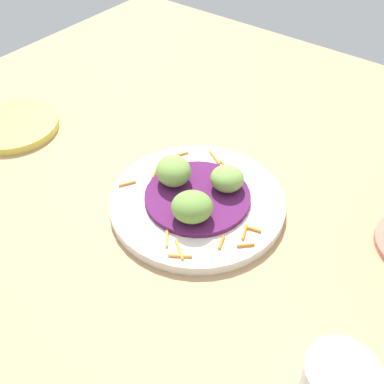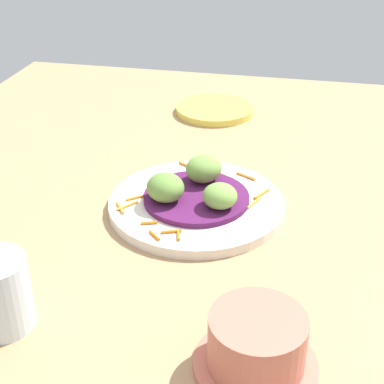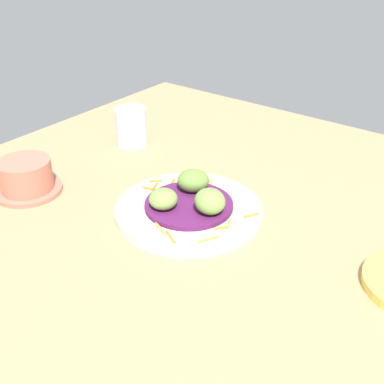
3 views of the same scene
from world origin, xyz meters
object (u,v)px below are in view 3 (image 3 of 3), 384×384
(guac_scoop_center, at_px, (210,201))
(water_glass, at_px, (131,127))
(terracotta_bowl, at_px, (26,178))
(guac_scoop_left, at_px, (163,199))
(main_plate, at_px, (189,210))
(guac_scoop_right, at_px, (193,180))

(guac_scoop_center, bearing_deg, water_glass, -115.96)
(terracotta_bowl, relative_size, water_glass, 1.49)
(guac_scoop_center, distance_m, terracotta_bowl, 0.34)
(guac_scoop_left, height_order, water_glass, water_glass)
(main_plate, distance_m, guac_scoop_right, 0.06)
(guac_scoop_center, bearing_deg, guac_scoop_left, -62.46)
(guac_scoop_left, distance_m, water_glass, 0.31)
(terracotta_bowl, bearing_deg, guac_scoop_center, 109.49)
(guac_scoop_center, height_order, water_glass, water_glass)
(guac_scoop_left, bearing_deg, main_plate, 147.54)
(guac_scoop_center, bearing_deg, guac_scoop_right, -122.46)
(water_glass, bearing_deg, guac_scoop_center, 64.04)
(main_plate, relative_size, terracotta_bowl, 2.05)
(guac_scoop_center, relative_size, terracotta_bowl, 0.45)
(guac_scoop_center, bearing_deg, terracotta_bowl, -70.51)
(guac_scoop_left, distance_m, guac_scoop_center, 0.08)
(terracotta_bowl, height_order, water_glass, water_glass)
(main_plate, relative_size, water_glass, 3.04)
(guac_scoop_right, relative_size, water_glass, 0.68)
(guac_scoop_left, xyz_separation_m, guac_scoop_center, (-0.04, 0.07, 0.00))
(guac_scoop_left, bearing_deg, water_glass, -127.26)
(guac_scoop_center, bearing_deg, main_plate, -92.46)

